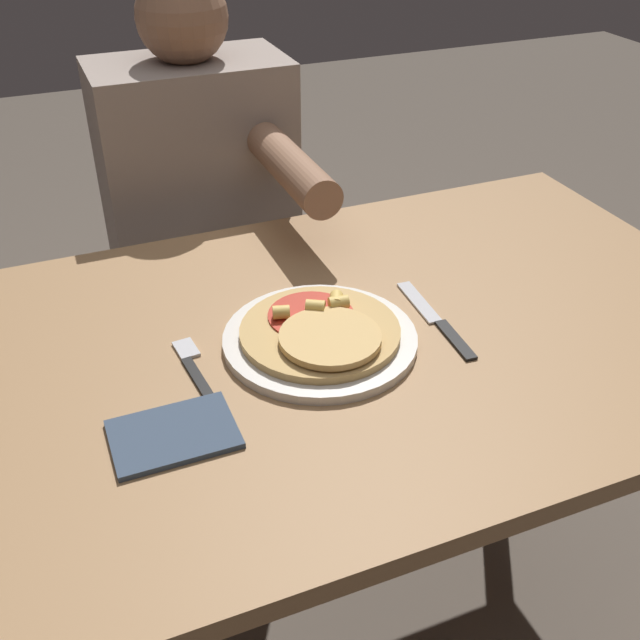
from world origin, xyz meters
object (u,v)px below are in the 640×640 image
(plate, at_px, (320,339))
(pizza, at_px, (322,331))
(dining_table, at_px, (343,392))
(fork, at_px, (195,370))
(knife, at_px, (436,320))
(person_diner, at_px, (203,215))

(plate, height_order, pizza, pizza)
(dining_table, xyz_separation_m, fork, (-0.23, -0.01, 0.12))
(plate, bearing_deg, knife, -4.44)
(plate, xyz_separation_m, knife, (0.18, -0.01, -0.00))
(pizza, distance_m, person_diner, 0.63)
(plate, distance_m, person_diner, 0.63)
(plate, bearing_deg, person_diner, 91.35)
(plate, relative_size, fork, 1.58)
(fork, bearing_deg, dining_table, 1.75)
(pizza, height_order, knife, pizza)
(dining_table, height_order, person_diner, person_diner)
(fork, relative_size, knife, 0.80)
(dining_table, height_order, fork, fork)
(pizza, relative_size, person_diner, 0.20)
(pizza, bearing_deg, knife, -3.03)
(dining_table, bearing_deg, knife, -9.94)
(pizza, distance_m, knife, 0.18)
(plate, height_order, knife, plate)
(dining_table, distance_m, plate, 0.13)
(knife, bearing_deg, dining_table, 170.06)
(plate, height_order, person_diner, person_diner)
(fork, bearing_deg, plate, -1.07)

